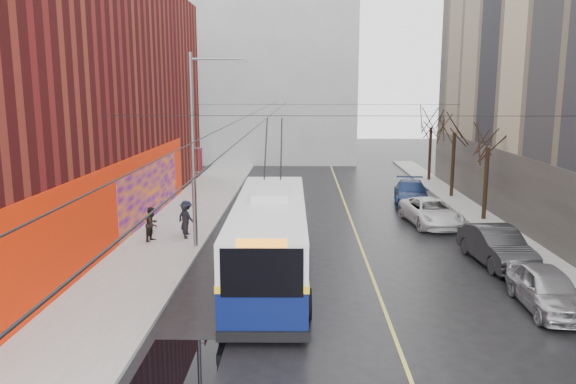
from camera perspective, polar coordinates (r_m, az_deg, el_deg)
name	(u,v)px	position (r m, az deg, el deg)	size (l,w,h in m)	color
ground	(347,346)	(17.05, 5.99, -15.33)	(140.00, 140.00, 0.00)	black
sidewalk_left	(170,236)	(29.04, -11.93, -4.41)	(4.00, 60.00, 0.15)	gray
sidewalk_right	(509,238)	(30.10, 21.52, -4.40)	(2.00, 60.00, 0.15)	gray
lane_line	(354,229)	(30.36, 6.75, -3.75)	(0.12, 50.00, 0.01)	#BFB74C
building_left	(21,97)	(32.76, -25.46, 8.72)	(12.11, 36.00, 14.00)	#571111
building_far	(258,74)	(60.50, -3.07, 11.93)	(20.50, 12.10, 18.00)	gray
streetlight_pole	(196,146)	(25.88, -9.31, 4.63)	(2.65, 0.60, 9.00)	slate
catenary_wires	(279,111)	(30.12, -0.88, 8.23)	(18.00, 60.00, 0.22)	black
tree_near	(489,134)	(33.06, 19.74, 5.61)	(3.20, 3.20, 6.40)	black
tree_mid	(455,121)	(39.74, 16.62, 6.89)	(3.20, 3.20, 6.68)	black
tree_far	(432,118)	(46.53, 14.37, 7.31)	(3.20, 3.20, 6.57)	black
puddle	(178,370)	(15.97, -11.16, -17.34)	(2.15, 3.66, 0.01)	black
pigeons_flying	(272,95)	(25.79, -1.60, 9.80)	(3.08, 3.42, 0.77)	slate
trolleybus	(270,237)	(22.15, -1.82, -4.56)	(3.16, 12.76, 6.01)	#091349
parked_car_a	(547,289)	(21.17, 24.85, -8.93)	(1.72, 4.29, 1.46)	#A3A3A7
parked_car_b	(496,246)	(25.66, 20.41, -5.15)	(1.69, 4.85, 1.60)	#28272A
parked_car_c	(431,212)	(31.92, 14.31, -1.98)	(2.38, 5.17, 1.44)	silver
parked_car_d	(411,193)	(37.39, 12.40, -0.05)	(2.13, 5.24, 1.52)	navy
following_car	(277,199)	(34.96, -1.14, -0.68)	(1.57, 3.91, 1.33)	#BAB9BF
pedestrian_a	(185,221)	(28.04, -10.41, -2.95)	(0.62, 0.40, 1.69)	black
pedestrian_b	(152,224)	(27.86, -13.64, -3.18)	(0.81, 0.63, 1.67)	black
pedestrian_c	(186,218)	(28.76, -10.28, -2.57)	(1.12, 0.64, 1.73)	black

